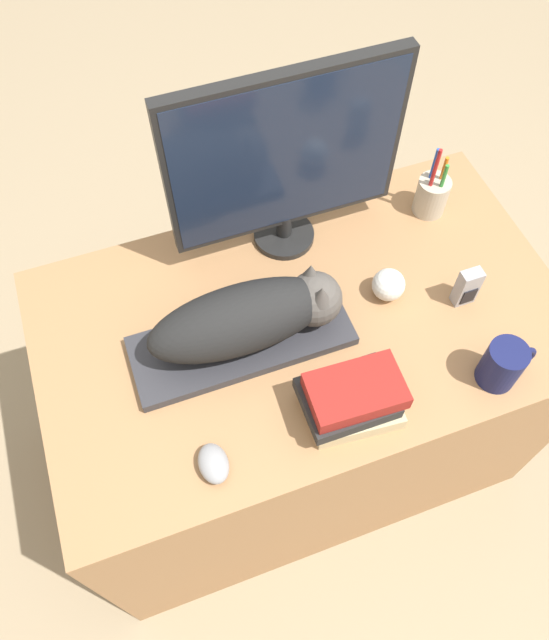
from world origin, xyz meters
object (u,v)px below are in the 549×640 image
monitor (286,160)px  baseball (388,285)px  pen_cup (432,195)px  phone (467,287)px  computer_mouse (214,463)px  cat (253,316)px  keyboard (242,341)px  book_stack (352,399)px  coffee_mug (503,364)px

monitor → baseball: size_ratio=6.94×
pen_cup → phone: (-0.05, -0.27, -0.00)m
computer_mouse → phone: phone is taller
pen_cup → phone: bearing=-101.1°
cat → monitor: bearing=56.9°
computer_mouse → pen_cup: pen_cup is taller
cat → baseball: 0.32m
keyboard → cat: bearing=0.0°
baseball → phone: 0.17m
cat → computer_mouse: (-0.16, -0.24, -0.08)m
keyboard → cat: cat is taller
keyboard → computer_mouse: computer_mouse is taller
keyboard → pen_cup: pen_cup is taller
monitor → computer_mouse: monitor is taller
keyboard → computer_mouse: size_ratio=5.70×
cat → phone: (0.47, -0.06, -0.05)m
pen_cup → book_stack: size_ratio=1.03×
keyboard → book_stack: bearing=-55.0°
baseball → phone: bearing=-25.4°
book_stack → phone: bearing=24.8°
keyboard → baseball: 0.35m
pen_cup → baseball: bearing=-136.4°
keyboard → coffee_mug: size_ratio=4.00×
keyboard → pen_cup: size_ratio=2.31×
cat → pen_cup: size_ratio=2.03×
cat → monitor: size_ratio=0.81×
keyboard → coffee_mug: 0.54m
monitor → pen_cup: monitor is taller
monitor → pen_cup: bearing=-5.7°
monitor → phone: monitor is taller
baseball → phone: (0.15, -0.07, 0.01)m
cat → coffee_mug: 0.51m
pen_cup → baseball: (-0.20, -0.19, -0.02)m
phone → coffee_mug: bearing=-98.1°
keyboard → pen_cup: 0.59m
keyboard → phone: phone is taller
baseball → monitor: bearing=124.5°
computer_mouse → book_stack: book_stack is taller
monitor → baseball: 0.35m
computer_mouse → book_stack: 0.29m
phone → computer_mouse: bearing=-164.2°
keyboard → phone: (0.50, -0.06, 0.04)m
cat → pen_cup: (0.52, 0.21, -0.04)m
book_stack → baseball: bearing=50.3°
coffee_mug → baseball: (-0.12, 0.27, -0.02)m
cat → book_stack: 0.26m
coffee_mug → keyboard: bearing=151.6°
monitor → cat: bearing=-123.1°
computer_mouse → pen_cup: 0.82m
keyboard → pen_cup: bearing=20.5°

